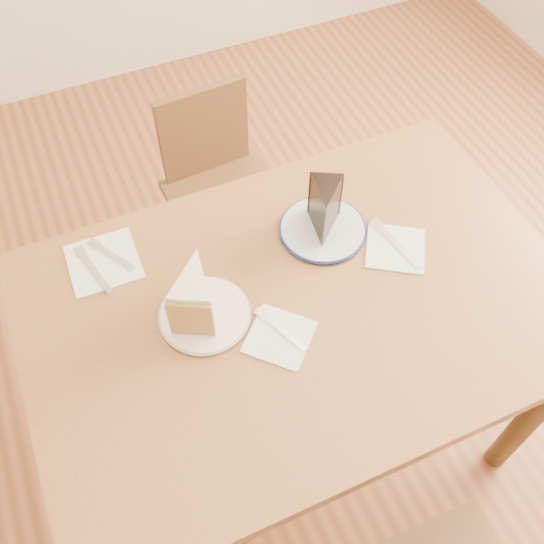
{
  "coord_description": "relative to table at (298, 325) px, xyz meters",
  "views": [
    {
      "loc": [
        -0.35,
        -0.64,
        1.87
      ],
      "look_at": [
        -0.04,
        0.06,
        0.8
      ],
      "focal_mm": 40.0,
      "sensor_mm": 36.0,
      "label": 1
    }
  ],
  "objects": [
    {
      "name": "plate_cream",
      "position": [
        -0.2,
        0.05,
        0.1
      ],
      "size": [
        0.19,
        0.19,
        0.01
      ],
      "primitive_type": "cylinder",
      "color": "white",
      "rests_on": "table"
    },
    {
      "name": "knife_navy",
      "position": [
        0.27,
        0.05,
        0.1
      ],
      "size": [
        0.04,
        0.17,
        0.0
      ],
      "primitive_type": "cube",
      "rotation": [
        0.0,
        0.0,
        0.17
      ],
      "color": "silver",
      "rests_on": "napkin_navy"
    },
    {
      "name": "chair_far",
      "position": [
        0.06,
        0.71,
        -0.25
      ],
      "size": [
        0.38,
        0.38,
        0.72
      ],
      "rotation": [
        0.0,
        0.0,
        3.21
      ],
      "color": "#331D0F",
      "rests_on": "ground"
    },
    {
      "name": "table",
      "position": [
        0.0,
        0.0,
        0.0
      ],
      "size": [
        1.2,
        0.8,
        0.75
      ],
      "color": "#4F2C15",
      "rests_on": "ground"
    },
    {
      "name": "napkin_cream",
      "position": [
        -0.08,
        -0.06,
        0.1
      ],
      "size": [
        0.18,
        0.18,
        0.0
      ],
      "primitive_type": "cube",
      "rotation": [
        0.0,
        0.0,
        0.77
      ],
      "color": "white",
      "rests_on": "table"
    },
    {
      "name": "chocolate_cake",
      "position": [
        0.13,
        0.15,
        0.17
      ],
      "size": [
        0.12,
        0.13,
        0.12
      ],
      "primitive_type": null,
      "rotation": [
        0.0,
        0.0,
        2.66
      ],
      "color": "black",
      "rests_on": "plate_navy"
    },
    {
      "name": "plate_navy",
      "position": [
        0.13,
        0.16,
        0.1
      ],
      "size": [
        0.2,
        0.2,
        0.01
      ],
      "primitive_type": "cylinder",
      "color": "silver",
      "rests_on": "table"
    },
    {
      "name": "fork_spare",
      "position": [
        -0.35,
        0.29,
        0.1
      ],
      "size": [
        0.08,
        0.13,
        0.0
      ],
      "primitive_type": "cube",
      "rotation": [
        0.0,
        0.0,
        0.53
      ],
      "color": "silver",
      "rests_on": "napkin_spare"
    },
    {
      "name": "fork_cream",
      "position": [
        -0.07,
        -0.05,
        0.1
      ],
      "size": [
        0.07,
        0.13,
        0.0
      ],
      "primitive_type": "cube",
      "rotation": [
        0.0,
        0.0,
        0.39
      ],
      "color": "silver",
      "rests_on": "napkin_cream"
    },
    {
      "name": "napkin_navy",
      "position": [
        0.27,
        0.04,
        0.1
      ],
      "size": [
        0.19,
        0.19,
        0.0
      ],
      "primitive_type": "cube",
      "rotation": [
        0.0,
        0.0,
        -0.58
      ],
      "color": "white",
      "rests_on": "table"
    },
    {
      "name": "ground",
      "position": [
        0.0,
        0.0,
        -0.65
      ],
      "size": [
        4.0,
        4.0,
        0.0
      ],
      "primitive_type": "plane",
      "color": "#482313",
      "rests_on": "ground"
    },
    {
      "name": "knife_spare",
      "position": [
        -0.39,
        0.26,
        0.1
      ],
      "size": [
        0.05,
        0.16,
        0.0
      ],
      "primitive_type": "cube",
      "rotation": [
        0.0,
        0.0,
        0.24
      ],
      "color": "silver",
      "rests_on": "napkin_spare"
    },
    {
      "name": "carrot_cake",
      "position": [
        -0.21,
        0.07,
        0.16
      ],
      "size": [
        0.14,
        0.15,
        0.11
      ],
      "primitive_type": null,
      "rotation": [
        0.0,
        0.0,
        -0.48
      ],
      "color": "beige",
      "rests_on": "plate_cream"
    },
    {
      "name": "napkin_spare",
      "position": [
        -0.37,
        0.28,
        0.1
      ],
      "size": [
        0.16,
        0.16,
        0.0
      ],
      "primitive_type": "cube",
      "rotation": [
        0.0,
        0.0,
        -0.02
      ],
      "color": "white",
      "rests_on": "table"
    }
  ]
}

